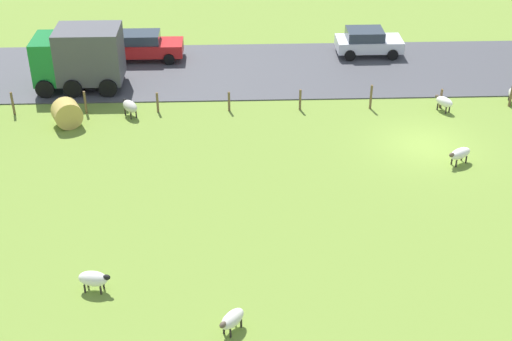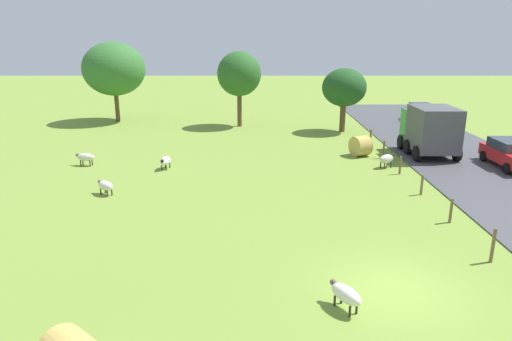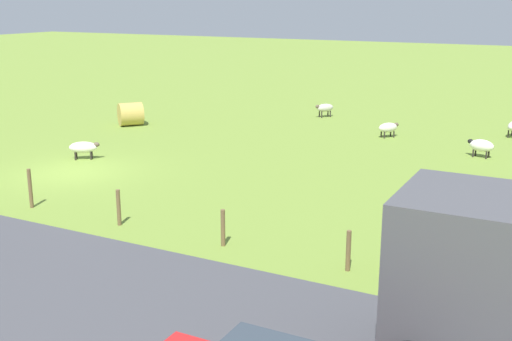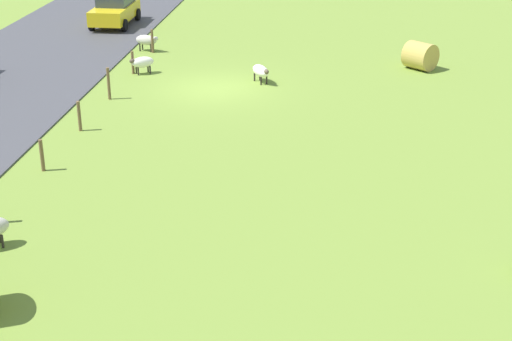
{
  "view_description": "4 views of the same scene",
  "coord_description": "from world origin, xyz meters",
  "px_view_note": "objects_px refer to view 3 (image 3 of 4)",
  "views": [
    {
      "loc": [
        -28.91,
        8.86,
        15.99
      ],
      "look_at": [
        -4.32,
        7.93,
        1.35
      ],
      "focal_mm": 50.62,
      "sensor_mm": 36.0,
      "label": 1
    },
    {
      "loc": [
        -4.4,
        -12.81,
        7.68
      ],
      "look_at": [
        -4.31,
        9.17,
        1.21
      ],
      "focal_mm": 32.25,
      "sensor_mm": 36.0,
      "label": 2
    },
    {
      "loc": [
        17.94,
        17.29,
        6.53
      ],
      "look_at": [
        0.05,
        7.99,
        1.08
      ],
      "focal_mm": 44.88,
      "sensor_mm": 36.0,
      "label": 3
    },
    {
      "loc": [
        -5.34,
        30.29,
        9.7
      ],
      "look_at": [
        -3.01,
        10.71,
        1.11
      ],
      "focal_mm": 54.56,
      "sensor_mm": 36.0,
      "label": 4
    }
  ],
  "objects_px": {
    "sheep_2": "(325,108)",
    "hay_bale_1": "(131,114)",
    "sheep_7": "(406,253)",
    "sheep_4": "(481,146)",
    "sheep_5": "(388,128)",
    "sheep_6": "(84,147)"
  },
  "relations": [
    {
      "from": "sheep_4",
      "to": "hay_bale_1",
      "type": "xyz_separation_m",
      "value": [
        1.2,
        -17.58,
        0.1
      ]
    },
    {
      "from": "sheep_6",
      "to": "hay_bale_1",
      "type": "relative_size",
      "value": 1.03
    },
    {
      "from": "sheep_4",
      "to": "sheep_5",
      "type": "relative_size",
      "value": 1.08
    },
    {
      "from": "hay_bale_1",
      "to": "sheep_2",
      "type": "bearing_deg",
      "value": 130.42
    },
    {
      "from": "sheep_4",
      "to": "sheep_5",
      "type": "height_order",
      "value": "sheep_4"
    },
    {
      "from": "sheep_5",
      "to": "hay_bale_1",
      "type": "distance_m",
      "value": 13.37
    },
    {
      "from": "sheep_6",
      "to": "sheep_7",
      "type": "xyz_separation_m",
      "value": [
        5.26,
        14.96,
        0.05
      ]
    },
    {
      "from": "sheep_4",
      "to": "sheep_5",
      "type": "xyz_separation_m",
      "value": [
        -2.12,
        -4.63,
        -0.03
      ]
    },
    {
      "from": "sheep_2",
      "to": "hay_bale_1",
      "type": "height_order",
      "value": "hay_bale_1"
    },
    {
      "from": "sheep_2",
      "to": "sheep_6",
      "type": "xyz_separation_m",
      "value": [
        13.8,
        -5.33,
        -0.02
      ]
    },
    {
      "from": "sheep_5",
      "to": "sheep_6",
      "type": "height_order",
      "value": "sheep_6"
    },
    {
      "from": "sheep_4",
      "to": "sheep_7",
      "type": "xyz_separation_m",
      "value": [
        13.26,
        0.27,
        0.05
      ]
    },
    {
      "from": "sheep_6",
      "to": "sheep_7",
      "type": "relative_size",
      "value": 1.04
    },
    {
      "from": "sheep_6",
      "to": "hay_bale_1",
      "type": "bearing_deg",
      "value": -157.0
    },
    {
      "from": "sheep_2",
      "to": "sheep_7",
      "type": "xyz_separation_m",
      "value": [
        19.05,
        9.63,
        0.03
      ]
    },
    {
      "from": "sheep_2",
      "to": "sheep_4",
      "type": "distance_m",
      "value": 11.01
    },
    {
      "from": "sheep_2",
      "to": "hay_bale_1",
      "type": "xyz_separation_m",
      "value": [
        6.99,
        -8.21,
        0.08
      ]
    },
    {
      "from": "sheep_4",
      "to": "sheep_6",
      "type": "xyz_separation_m",
      "value": [
        8.0,
        -14.69,
        -0.0
      ]
    },
    {
      "from": "sheep_5",
      "to": "sheep_6",
      "type": "relative_size",
      "value": 0.87
    },
    {
      "from": "sheep_4",
      "to": "hay_bale_1",
      "type": "distance_m",
      "value": 17.62
    },
    {
      "from": "sheep_2",
      "to": "sheep_7",
      "type": "height_order",
      "value": "sheep_7"
    },
    {
      "from": "sheep_5",
      "to": "sheep_7",
      "type": "xyz_separation_m",
      "value": [
        15.38,
        4.9,
        0.07
      ]
    }
  ]
}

